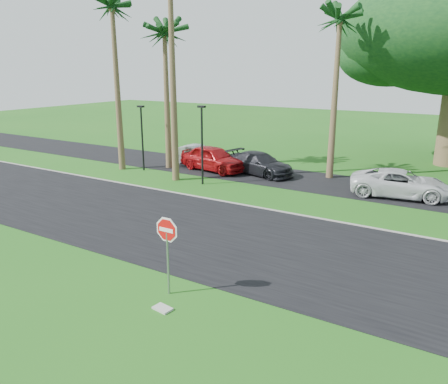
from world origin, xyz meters
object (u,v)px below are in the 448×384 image
car_red (213,159)px  stop_sign_near (167,240)px  car_silver (198,155)px  car_dark (259,164)px  car_minivan (401,184)px

car_red → stop_sign_near: bearing=-142.0°
car_silver → car_dark: (5.18, -0.45, 0.03)m
car_silver → car_minivan: (14.01, -1.13, 0.05)m
car_red → car_dark: (3.14, 0.66, -0.13)m
stop_sign_near → car_dark: (-4.71, 15.49, -1.07)m
car_red → car_dark: size_ratio=1.01×
car_silver → car_minivan: car_minivan is taller
stop_sign_near → car_silver: (-9.89, 15.94, -1.10)m
car_dark → stop_sign_near: bearing=-149.0°
stop_sign_near → car_silver: bearing=121.8°
car_silver → car_red: car_red is taller
car_dark → car_silver: bearing=99.1°
stop_sign_near → car_dark: stop_sign_near is taller
car_silver → stop_sign_near: bearing=-150.9°
car_dark → car_minivan: size_ratio=0.93×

